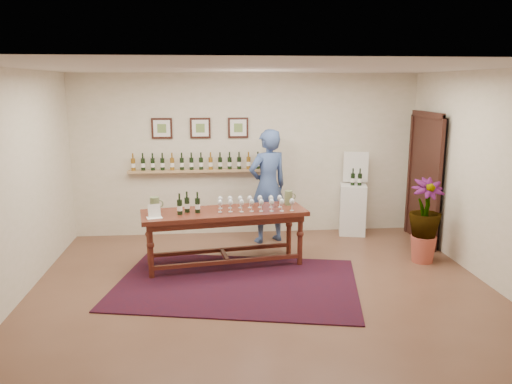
{
  "coord_description": "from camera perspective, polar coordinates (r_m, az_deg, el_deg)",
  "views": [
    {
      "loc": [
        -0.66,
        -6.14,
        2.59
      ],
      "look_at": [
        0.0,
        0.8,
        1.1
      ],
      "focal_mm": 35.0,
      "sensor_mm": 36.0,
      "label": 1
    }
  ],
  "objects": [
    {
      "name": "menu_card",
      "position": [
        6.91,
        -11.55,
        -2.13
      ],
      "size": [
        0.23,
        0.2,
        0.18
      ],
      "primitive_type": "cube",
      "rotation": [
        0.0,
        0.0,
        0.28
      ],
      "color": "white",
      "rests_on": "tasting_table"
    },
    {
      "name": "pitcher_right",
      "position": [
        7.5,
        3.73,
        -0.67
      ],
      "size": [
        0.16,
        0.16,
        0.22
      ],
      "primitive_type": null,
      "rotation": [
        0.0,
        0.0,
        0.21
      ],
      "color": "#627046",
      "rests_on": "tasting_table"
    },
    {
      "name": "rug",
      "position": [
        6.76,
        -2.21,
        -10.39
      ],
      "size": [
        3.52,
        2.71,
        0.02
      ],
      "primitive_type": "cube",
      "rotation": [
        0.0,
        0.0,
        -0.21
      ],
      "color": "#4F0E12",
      "rests_on": "ground"
    },
    {
      "name": "info_sign",
      "position": [
        8.98,
        11.34,
        2.82
      ],
      "size": [
        0.42,
        0.12,
        0.59
      ],
      "primitive_type": "cube",
      "rotation": [
        0.0,
        0.0,
        -0.23
      ],
      "color": "white",
      "rests_on": "display_pedestal"
    },
    {
      "name": "table_bottles",
      "position": [
        7.07,
        -7.81,
        -1.11
      ],
      "size": [
        0.34,
        0.25,
        0.32
      ],
      "primitive_type": null,
      "rotation": [
        0.0,
        0.0,
        0.3
      ],
      "color": "black",
      "rests_on": "tasting_table"
    },
    {
      "name": "person",
      "position": [
        8.28,
        1.36,
        0.65
      ],
      "size": [
        0.82,
        0.69,
        1.9
      ],
      "primitive_type": "imported",
      "rotation": [
        0.0,
        0.0,
        3.53
      ],
      "color": "#384F84",
      "rests_on": "ground"
    },
    {
      "name": "display_pedestal",
      "position": [
        9.0,
        10.97,
        -1.96
      ],
      "size": [
        0.54,
        0.54,
        0.89
      ],
      "primitive_type": "cube",
      "rotation": [
        0.0,
        0.0,
        -0.23
      ],
      "color": "white",
      "rests_on": "ground"
    },
    {
      "name": "pedestal_bottles",
      "position": [
        8.84,
        11.4,
        1.7
      ],
      "size": [
        0.31,
        0.15,
        0.3
      ],
      "primitive_type": null,
      "rotation": [
        0.0,
        0.0,
        -0.23
      ],
      "color": "black",
      "rests_on": "display_pedestal"
    },
    {
      "name": "pitcher_left",
      "position": [
        7.11,
        -11.5,
        -1.52
      ],
      "size": [
        0.17,
        0.17,
        0.24
      ],
      "primitive_type": null,
      "rotation": [
        0.0,
        0.0,
        0.11
      ],
      "color": "#627046",
      "rests_on": "tasting_table"
    },
    {
      "name": "ground",
      "position": [
        6.7,
        0.66,
        -10.68
      ],
      "size": [
        6.0,
        6.0,
        0.0
      ],
      "primitive_type": "plane",
      "color": "brown",
      "rests_on": "ground"
    },
    {
      "name": "table_glasses",
      "position": [
        7.2,
        -0.6,
        -1.29
      ],
      "size": [
        1.38,
        0.34,
        0.19
      ],
      "primitive_type": null,
      "rotation": [
        0.0,
        0.0,
        -0.02
      ],
      "color": "silver",
      "rests_on": "tasting_table"
    },
    {
      "name": "room_shell",
      "position": [
        8.59,
        13.48,
        1.88
      ],
      "size": [
        6.0,
        6.0,
        6.0
      ],
      "color": "silver",
      "rests_on": "ground"
    },
    {
      "name": "potted_plant",
      "position": [
        7.79,
        18.75,
        -3.13
      ],
      "size": [
        0.59,
        0.59,
        1.09
      ],
      "rotation": [
        0.0,
        0.0,
        -0.02
      ],
      "color": "#AC4A39",
      "rests_on": "ground"
    },
    {
      "name": "tasting_table",
      "position": [
        7.22,
        -3.64,
        -3.09
      ],
      "size": [
        2.43,
        1.09,
        0.83
      ],
      "rotation": [
        0.0,
        0.0,
        0.15
      ],
      "color": "#491D12",
      "rests_on": "ground"
    }
  ]
}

